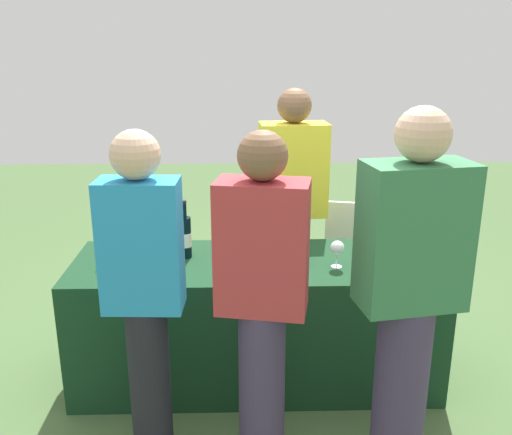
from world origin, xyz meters
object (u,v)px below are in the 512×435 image
object	(u,v)px
wine_bottle_3	(226,231)
wine_glass_0	(133,252)
wine_bottle_0	(114,235)
wine_bottle_2	(185,237)
guest_0	(144,289)
wine_glass_1	(171,251)
wine_glass_5	(380,247)
wine_bottle_5	(296,237)
wine_bottle_1	(135,233)
guest_1	(262,294)
wine_glass_2	(247,255)
guest_2	(409,289)
wine_bottle_6	(380,229)
wine_glass_3	(298,248)
wine_bottle_4	(256,233)
wine_glass_4	(337,248)
server_pouring	(292,205)
menu_board	(356,257)

from	to	relation	value
wine_bottle_3	wine_glass_0	size ratio (longest dim) A/B	2.25
wine_bottle_0	wine_bottle_2	bearing A→B (deg)	-4.92
wine_bottle_2	wine_glass_0	xyz separation A→B (m)	(-0.25, -0.18, -0.02)
wine_bottle_2	guest_0	distance (m)	0.70
wine_glass_1	wine_glass_5	world-z (taller)	wine_glass_1
wine_bottle_3	guest_0	bearing A→B (deg)	-113.32
wine_bottle_0	wine_glass_5	world-z (taller)	wine_bottle_0
wine_bottle_0	wine_bottle_5	world-z (taller)	wine_bottle_0
guest_0	wine_glass_0	bearing A→B (deg)	107.49
wine_bottle_2	wine_bottle_1	bearing A→B (deg)	162.56
wine_glass_0	guest_1	distance (m)	0.86
wine_glass_2	guest_2	distance (m)	0.88
wine_bottle_6	wine_glass_3	bearing A→B (deg)	-154.04
wine_bottle_4	guest_2	world-z (taller)	guest_2
wine_bottle_4	wine_glass_4	world-z (taller)	wine_bottle_4
wine_bottle_3	wine_bottle_4	size ratio (longest dim) A/B	0.97
wine_bottle_4	server_pouring	distance (m)	0.57
wine_bottle_3	guest_1	xyz separation A→B (m)	(0.18, -0.82, -0.01)
wine_glass_5	server_pouring	size ratio (longest dim) A/B	0.09
wine_bottle_0	wine_glass_2	distance (m)	0.79
wine_bottle_5	guest_2	distance (m)	0.89
wine_glass_3	wine_glass_2	bearing A→B (deg)	-158.06
wine_bottle_5	wine_glass_1	xyz separation A→B (m)	(-0.68, -0.16, -0.01)
guest_1	wine_glass_5	bearing A→B (deg)	53.39
wine_glass_3	guest_1	world-z (taller)	guest_1
wine_glass_1	wine_glass_2	size ratio (longest dim) A/B	0.98
guest_0	guest_1	bearing A→B (deg)	-1.54
wine_bottle_6	menu_board	size ratio (longest dim) A/B	0.40
wine_glass_2	wine_glass_4	distance (m)	0.48
wine_glass_3	guest_1	size ratio (longest dim) A/B	0.09
wine_bottle_2	server_pouring	world-z (taller)	server_pouring
wine_bottle_1	wine_bottle_6	bearing A→B (deg)	0.81
wine_bottle_5	wine_glass_2	size ratio (longest dim) A/B	2.15
wine_bottle_6	wine_bottle_0	bearing A→B (deg)	-177.05
wine_glass_4	wine_glass_1	bearing A→B (deg)	179.62
wine_glass_2	guest_1	size ratio (longest dim) A/B	0.09
wine_glass_1	wine_glass_4	world-z (taller)	wine_glass_4
wine_glass_3	guest_1	bearing A→B (deg)	-109.97
wine_glass_0	wine_glass_3	world-z (taller)	wine_glass_0
wine_bottle_6	menu_board	distance (m)	0.81
wine_bottle_4	guest_1	xyz separation A→B (m)	(0.01, -0.79, -0.01)
guest_0	guest_1	world-z (taller)	same
wine_bottle_4	wine_glass_5	world-z (taller)	wine_bottle_4
wine_bottle_2	wine_bottle_5	world-z (taller)	wine_bottle_2
wine_bottle_4	guest_2	xyz separation A→B (m)	(0.62, -0.86, 0.04)
wine_glass_5	menu_board	distance (m)	1.01
wine_glass_4	guest_1	size ratio (longest dim) A/B	0.10
wine_glass_4	menu_board	xyz separation A→B (m)	(0.32, 0.96, -0.43)
wine_glass_5	guest_1	world-z (taller)	guest_1
wine_bottle_3	menu_board	size ratio (longest dim) A/B	0.39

